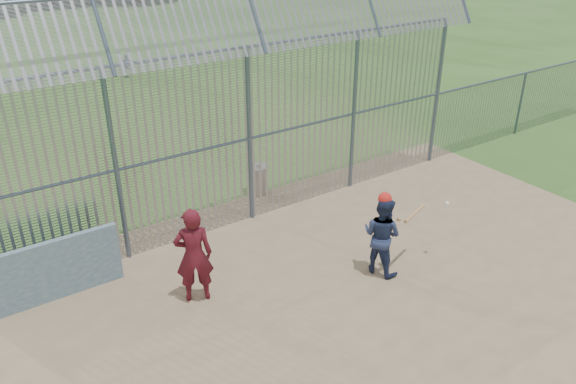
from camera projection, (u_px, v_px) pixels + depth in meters
ground at (347, 292)px, 10.68m from camera, size 120.00×120.00×0.00m
dirt_infield at (365, 305)px, 10.30m from camera, size 14.00×10.00×0.02m
dugout_wall at (52, 271)px, 10.22m from camera, size 2.50×0.12×1.20m
batter at (382, 235)px, 10.91m from camera, size 0.82×0.94×1.64m
onlooker at (194, 255)px, 10.06m from camera, size 0.80×0.68×1.88m
bg_kid_seated at (127, 66)px, 24.26m from camera, size 0.66×0.49×1.03m
batting_gear at (392, 202)px, 10.65m from camera, size 1.57×0.52×0.63m
trash_can at (258, 179)px, 14.28m from camera, size 0.56×0.56×0.82m
backstop_fence at (317, 109)px, 13.07m from camera, size 20.09×0.81×5.30m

